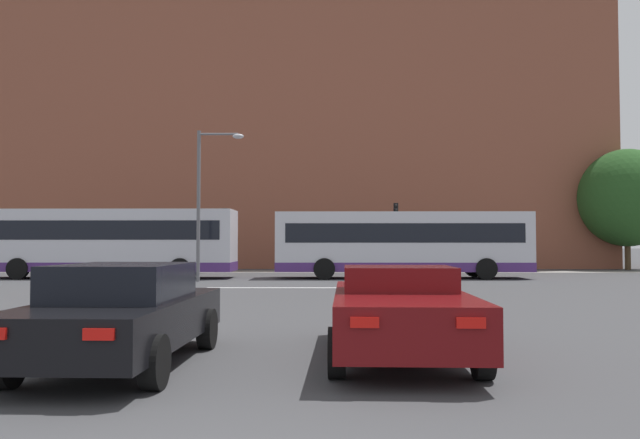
% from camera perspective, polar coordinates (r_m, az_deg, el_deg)
% --- Properties ---
extents(stop_line_strip, '(7.26, 0.30, 0.01)m').
position_cam_1_polar(stop_line_strip, '(23.73, -1.66, -6.25)').
color(stop_line_strip, silver).
rests_on(stop_line_strip, ground_plane).
extents(far_pavement, '(68.07, 2.50, 0.01)m').
position_cam_1_polar(far_pavement, '(36.92, -0.84, -4.79)').
color(far_pavement, gray).
rests_on(far_pavement, ground_plane).
extents(brick_civic_building, '(46.27, 11.07, 27.40)m').
position_cam_1_polar(brick_civic_building, '(47.17, -3.79, 8.77)').
color(brick_civic_building, brown).
rests_on(brick_civic_building, ground_plane).
extents(car_saloon_left, '(2.04, 4.60, 1.40)m').
position_cam_1_polar(car_saloon_left, '(9.11, -17.58, -8.16)').
color(car_saloon_left, black).
rests_on(car_saloon_left, ground_plane).
extents(car_roadster_right, '(2.13, 4.80, 1.34)m').
position_cam_1_polar(car_roadster_right, '(9.40, 7.24, -8.24)').
color(car_roadster_right, '#600C0F').
rests_on(car_roadster_right, ground_plane).
extents(bus_crossing_lead, '(12.09, 2.69, 3.16)m').
position_cam_1_polar(bus_crossing_lead, '(30.33, 7.50, -2.14)').
color(bus_crossing_lead, silver).
rests_on(bus_crossing_lead, ground_plane).
extents(bus_crossing_trailing, '(12.23, 2.67, 3.30)m').
position_cam_1_polar(bus_crossing_trailing, '(31.86, -18.80, -1.91)').
color(bus_crossing_trailing, silver).
rests_on(bus_crossing_trailing, ground_plane).
extents(traffic_light_far_right, '(0.26, 0.31, 4.03)m').
position_cam_1_polar(traffic_light_far_right, '(36.58, 6.96, -0.55)').
color(traffic_light_far_right, slate).
rests_on(traffic_light_far_right, ground_plane).
extents(traffic_light_far_left, '(0.26, 0.31, 3.71)m').
position_cam_1_polar(traffic_light_far_left, '(36.40, -8.68, -0.85)').
color(traffic_light_far_left, slate).
rests_on(traffic_light_far_left, ground_plane).
extents(street_lamp_junction, '(2.07, 0.36, 6.67)m').
position_cam_1_polar(street_lamp_junction, '(27.95, -10.30, 2.82)').
color(street_lamp_junction, slate).
rests_on(street_lamp_junction, ground_plane).
extents(pedestrian_waiting, '(0.45, 0.41, 1.72)m').
position_cam_1_polar(pedestrian_waiting, '(36.94, -3.28, -3.23)').
color(pedestrian_waiting, black).
rests_on(pedestrian_waiting, ground_plane).
extents(pedestrian_walking_east, '(0.45, 0.42, 1.62)m').
position_cam_1_polar(pedestrian_walking_east, '(38.28, -14.65, -3.23)').
color(pedestrian_walking_east, '#333851').
rests_on(pedestrian_walking_east, ground_plane).
extents(tree_by_building, '(5.94, 5.94, 7.72)m').
position_cam_1_polar(tree_by_building, '(44.41, 26.24, 1.79)').
color(tree_by_building, '#4C3823').
rests_on(tree_by_building, ground_plane).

